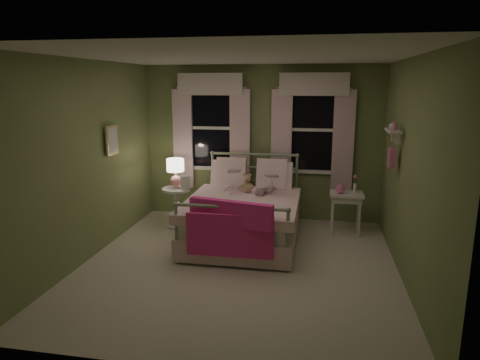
% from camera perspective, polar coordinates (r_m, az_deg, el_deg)
% --- Properties ---
extents(room_shell, '(4.20, 4.20, 4.20)m').
position_cam_1_polar(room_shell, '(5.22, -0.23, 1.80)').
color(room_shell, silver).
rests_on(room_shell, ground).
extents(bed, '(1.58, 2.04, 1.18)m').
position_cam_1_polar(bed, '(6.35, 0.57, -4.74)').
color(bed, white).
rests_on(bed, ground).
extents(pink_throw, '(1.10, 0.33, 0.71)m').
position_cam_1_polar(pink_throw, '(5.32, -1.32, -5.70)').
color(pink_throw, '#FF319C').
rests_on(pink_throw, bed).
extents(child_left, '(0.30, 0.23, 0.74)m').
position_cam_1_polar(child_left, '(6.66, -1.18, 1.02)').
color(child_left, '#F7D1DD').
rests_on(child_left, bed).
extents(child_right, '(0.42, 0.37, 0.74)m').
position_cam_1_polar(child_right, '(6.57, 3.61, 0.85)').
color(child_right, '#F7D1DD').
rests_on(child_right, bed).
extents(book_left, '(0.22, 0.16, 0.26)m').
position_cam_1_polar(book_left, '(6.41, -1.63, 0.78)').
color(book_left, beige).
rests_on(book_left, child_left).
extents(book_right, '(0.20, 0.13, 0.26)m').
position_cam_1_polar(book_right, '(6.33, 3.34, 0.22)').
color(book_right, beige).
rests_on(book_right, child_right).
extents(teddy_bear, '(0.22, 0.17, 0.30)m').
position_cam_1_polar(teddy_bear, '(6.49, 0.97, -0.62)').
color(teddy_bear, tan).
rests_on(teddy_bear, bed).
extents(nightstand_left, '(0.46, 0.46, 0.65)m').
position_cam_1_polar(nightstand_left, '(6.99, -8.46, -2.93)').
color(nightstand_left, white).
rests_on(nightstand_left, ground).
extents(table_lamp, '(0.27, 0.27, 0.45)m').
position_cam_1_polar(table_lamp, '(6.87, -8.60, 1.38)').
color(table_lamp, pink).
rests_on(table_lamp, nightstand_left).
extents(book_nightstand, '(0.18, 0.23, 0.02)m').
position_cam_1_polar(book_nightstand, '(6.83, -7.94, -1.22)').
color(book_nightstand, beige).
rests_on(book_nightstand, nightstand_left).
extents(nightstand_right, '(0.50, 0.40, 0.64)m').
position_cam_1_polar(nightstand_right, '(6.79, 13.99, -2.50)').
color(nightstand_right, white).
rests_on(nightstand_right, ground).
extents(pink_toy, '(0.14, 0.19, 0.14)m').
position_cam_1_polar(pink_toy, '(6.74, 13.22, -1.18)').
color(pink_toy, pink).
rests_on(pink_toy, nightstand_right).
extents(bud_vase, '(0.06, 0.06, 0.28)m').
position_cam_1_polar(bud_vase, '(6.79, 15.08, -0.48)').
color(bud_vase, white).
rests_on(bud_vase, nightstand_right).
extents(window_left, '(1.34, 0.13, 1.96)m').
position_cam_1_polar(window_left, '(7.32, -3.89, 7.48)').
color(window_left, black).
rests_on(window_left, room_shell).
extents(window_right, '(1.34, 0.13, 1.96)m').
position_cam_1_polar(window_right, '(7.10, 9.64, 7.16)').
color(window_right, black).
rests_on(window_right, room_shell).
extents(wall_shelf, '(0.15, 0.50, 0.60)m').
position_cam_1_polar(wall_shelf, '(5.87, 19.69, 4.49)').
color(wall_shelf, white).
rests_on(wall_shelf, room_shell).
extents(framed_picture, '(0.03, 0.32, 0.42)m').
position_cam_1_polar(framed_picture, '(6.39, -16.71, 5.09)').
color(framed_picture, beige).
rests_on(framed_picture, room_shell).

